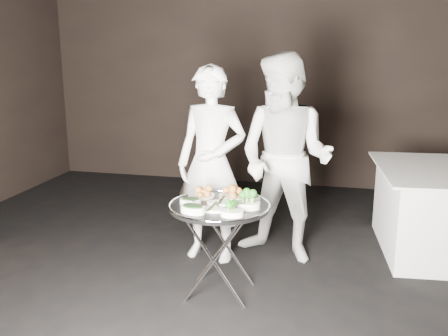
% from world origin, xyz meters
% --- Properties ---
extents(floor, '(6.00, 7.00, 0.05)m').
position_xyz_m(floor, '(0.00, 0.00, -0.03)').
color(floor, black).
rests_on(floor, ground).
extents(wall_back, '(6.00, 0.05, 3.00)m').
position_xyz_m(wall_back, '(0.00, 3.52, 1.50)').
color(wall_back, black).
rests_on(wall_back, floor).
extents(tray_stand, '(0.47, 0.40, 0.69)m').
position_xyz_m(tray_stand, '(0.14, 0.23, 0.39)').
color(tray_stand, silver).
rests_on(tray_stand, floor).
extents(serving_tray, '(0.75, 0.75, 0.04)m').
position_xyz_m(serving_tray, '(0.14, 0.23, 0.70)').
color(serving_tray, black).
rests_on(serving_tray, tray_stand).
extents(potato_plate_a, '(0.20, 0.20, 0.07)m').
position_xyz_m(potato_plate_a, '(-0.04, 0.39, 0.74)').
color(potato_plate_a, beige).
rests_on(potato_plate_a, serving_tray).
extents(potato_plate_b, '(0.23, 0.23, 0.08)m').
position_xyz_m(potato_plate_b, '(0.20, 0.43, 0.75)').
color(potato_plate_b, beige).
rests_on(potato_plate_b, serving_tray).
extents(greens_bowl, '(0.12, 0.12, 0.07)m').
position_xyz_m(greens_bowl, '(0.36, 0.35, 0.74)').
color(greens_bowl, white).
rests_on(greens_bowl, serving_tray).
extents(asparagus_plate_a, '(0.20, 0.11, 0.04)m').
position_xyz_m(asparagus_plate_a, '(0.15, 0.23, 0.73)').
color(asparagus_plate_a, white).
rests_on(asparagus_plate_a, serving_tray).
extents(asparagus_plate_b, '(0.21, 0.13, 0.04)m').
position_xyz_m(asparagus_plate_b, '(0.12, 0.08, 0.73)').
color(asparagus_plate_b, white).
rests_on(asparagus_plate_b, serving_tray).
extents(spinach_bowl_a, '(0.17, 0.12, 0.06)m').
position_xyz_m(spinach_bowl_a, '(-0.07, 0.19, 0.74)').
color(spinach_bowl_a, white).
rests_on(spinach_bowl_a, serving_tray).
extents(spinach_bowl_b, '(0.21, 0.16, 0.08)m').
position_xyz_m(spinach_bowl_b, '(0.00, 0.01, 0.74)').
color(spinach_bowl_b, white).
rests_on(spinach_bowl_b, serving_tray).
extents(broccoli_bowl_a, '(0.21, 0.16, 0.08)m').
position_xyz_m(broccoli_bowl_a, '(0.35, 0.19, 0.75)').
color(broccoli_bowl_a, white).
rests_on(broccoli_bowl_a, serving_tray).
extents(broccoli_bowl_b, '(0.18, 0.14, 0.07)m').
position_xyz_m(broccoli_bowl_b, '(0.28, 0.00, 0.74)').
color(broccoli_bowl_b, white).
rests_on(broccoli_bowl_b, serving_tray).
extents(serving_utensils, '(0.58, 0.41, 0.01)m').
position_xyz_m(serving_utensils, '(0.16, 0.30, 0.76)').
color(serving_utensils, silver).
rests_on(serving_utensils, serving_tray).
extents(waiter_left, '(0.67, 0.48, 1.70)m').
position_xyz_m(waiter_left, '(-0.09, 0.89, 0.85)').
color(waiter_left, white).
rests_on(waiter_left, floor).
extents(waiter_right, '(1.05, 0.93, 1.79)m').
position_xyz_m(waiter_right, '(0.53, 1.03, 0.90)').
color(waiter_right, white).
rests_on(waiter_right, floor).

